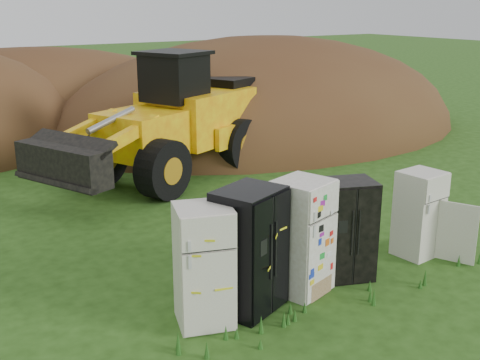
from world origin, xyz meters
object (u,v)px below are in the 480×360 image
at_px(fridge_leftmost, 204,266).
at_px(wheel_loader, 154,119).
at_px(fridge_sticker, 301,237).
at_px(fridge_black_side, 249,250).
at_px(fridge_open_door, 419,214).
at_px(fridge_dark_mid, 346,229).

relative_size(fridge_leftmost, wheel_loader, 0.26).
bearing_deg(fridge_sticker, wheel_loader, 67.01).
distance_m(fridge_leftmost, wheel_loader, 7.54).
xyz_separation_m(fridge_leftmost, fridge_black_side, (0.79, -0.00, 0.06)).
bearing_deg(fridge_black_side, fridge_open_door, -21.69).
bearing_deg(fridge_black_side, wheel_loader, 54.31).
height_order(fridge_dark_mid, fridge_open_door, fridge_dark_mid).
distance_m(fridge_dark_mid, wheel_loader, 7.07).
relative_size(fridge_black_side, fridge_sticker, 1.02).
bearing_deg(wheel_loader, fridge_leftmost, -132.72).
relative_size(fridge_open_door, wheel_loader, 0.23).
xyz_separation_m(fridge_dark_mid, wheel_loader, (-0.30, 7.02, 0.82)).
xyz_separation_m(fridge_dark_mid, fridge_open_door, (1.79, -0.03, -0.06)).
xyz_separation_m(fridge_leftmost, wheel_loader, (2.53, 7.06, 0.78)).
distance_m(fridge_sticker, fridge_open_door, 2.79).
height_order(fridge_black_side, fridge_sticker, fridge_black_side).
xyz_separation_m(fridge_leftmost, fridge_open_door, (4.63, 0.01, -0.10)).
height_order(fridge_sticker, wheel_loader, wheel_loader).
relative_size(fridge_leftmost, fridge_black_side, 0.94).
bearing_deg(wheel_loader, fridge_dark_mid, -110.54).
bearing_deg(fridge_open_door, fridge_dark_mid, 173.92).
relative_size(fridge_leftmost, fridge_dark_mid, 1.05).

